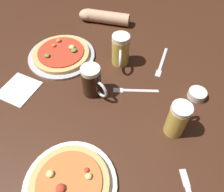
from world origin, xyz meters
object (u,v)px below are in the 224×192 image
(pizza_plate_far, at_px, (61,54))
(diner_arm, at_px, (102,17))
(beer_mug_pale, at_px, (92,81))
(beer_mug_amber, at_px, (178,119))
(fork_left, at_px, (135,90))
(fork_spare, at_px, (162,62))
(pizza_plate_near, at_px, (70,184))
(beer_mug_dark, at_px, (120,51))
(napkin_folded, at_px, (19,89))
(ramekin_sauce, at_px, (197,94))

(pizza_plate_far, height_order, diner_arm, diner_arm)
(beer_mug_pale, bearing_deg, beer_mug_amber, -26.78)
(pizza_plate_far, relative_size, fork_left, 1.65)
(beer_mug_pale, relative_size, fork_spare, 0.68)
(pizza_plate_near, relative_size, pizza_plate_far, 0.93)
(beer_mug_dark, relative_size, fork_spare, 0.74)
(beer_mug_amber, distance_m, napkin_folded, 0.70)
(diner_arm, bearing_deg, beer_mug_amber, -64.31)
(pizza_plate_far, height_order, beer_mug_dark, beer_mug_dark)
(fork_left, distance_m, fork_spare, 0.23)
(fork_left, distance_m, diner_arm, 0.56)
(napkin_folded, distance_m, fork_spare, 0.69)
(fork_spare, bearing_deg, pizza_plate_near, -119.81)
(ramekin_sauce, distance_m, fork_spare, 0.25)
(pizza_plate_near, distance_m, napkin_folded, 0.50)
(pizza_plate_near, xyz_separation_m, beer_mug_amber, (0.37, 0.23, 0.06))
(pizza_plate_near, distance_m, beer_mug_amber, 0.44)
(pizza_plate_far, bearing_deg, pizza_plate_near, -76.18)
(pizza_plate_far, relative_size, beer_mug_dark, 2.14)
(fork_left, xyz_separation_m, fork_spare, (0.14, 0.19, -0.00))
(pizza_plate_far, bearing_deg, ramekin_sauce, -19.23)
(pizza_plate_near, relative_size, diner_arm, 1.03)
(ramekin_sauce, relative_size, diner_arm, 0.26)
(beer_mug_dark, height_order, ramekin_sauce, beer_mug_dark)
(pizza_plate_near, xyz_separation_m, fork_spare, (0.35, 0.61, -0.01))
(beer_mug_amber, distance_m, fork_left, 0.25)
(beer_mug_amber, xyz_separation_m, napkin_folded, (-0.67, 0.17, -0.07))
(beer_mug_pale, bearing_deg, pizza_plate_far, 129.69)
(beer_mug_pale, bearing_deg, napkin_folded, -179.25)
(beer_mug_amber, bearing_deg, fork_spare, 92.33)
(ramekin_sauce, xyz_separation_m, napkin_folded, (-0.79, -0.01, -0.01))
(napkin_folded, relative_size, diner_arm, 0.53)
(pizza_plate_near, distance_m, pizza_plate_far, 0.65)
(fork_spare, bearing_deg, pizza_plate_far, 178.40)
(fork_spare, height_order, diner_arm, diner_arm)
(pizza_plate_far, xyz_separation_m, diner_arm, (0.18, 0.32, 0.02))
(fork_left, bearing_deg, pizza_plate_far, 151.02)
(fork_left, bearing_deg, beer_mug_amber, -51.10)
(beer_mug_amber, relative_size, fork_spare, 0.73)
(diner_arm, bearing_deg, beer_mug_pale, -89.27)
(pizza_plate_near, bearing_deg, fork_left, 63.07)
(beer_mug_amber, relative_size, beer_mug_pale, 1.08)
(beer_mug_pale, distance_m, napkin_folded, 0.34)
(beer_mug_pale, relative_size, napkin_folded, 0.91)
(ramekin_sauce, distance_m, diner_arm, 0.71)
(pizza_plate_near, height_order, napkin_folded, pizza_plate_near)
(beer_mug_dark, relative_size, diner_arm, 0.52)
(ramekin_sauce, height_order, fork_left, ramekin_sauce)
(fork_left, bearing_deg, fork_spare, 54.34)
(beer_mug_dark, xyz_separation_m, fork_left, (0.07, -0.18, -0.07))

